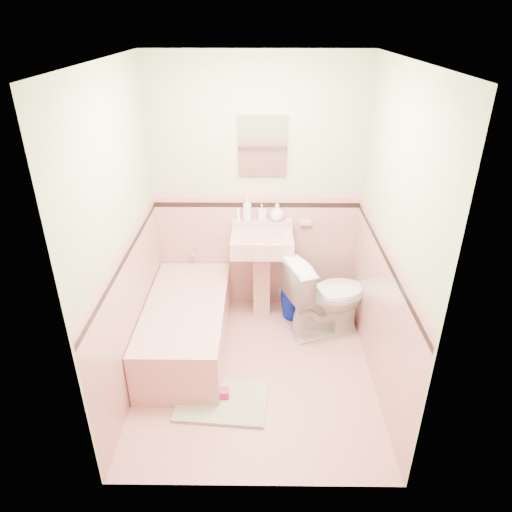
{
  "coord_description": "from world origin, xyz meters",
  "views": [
    {
      "loc": [
        0.04,
        -3.12,
        2.75
      ],
      "look_at": [
        0.0,
        0.25,
        1.0
      ],
      "focal_mm": 32.7,
      "sensor_mm": 36.0,
      "label": 1
    }
  ],
  "objects_px": {
    "soap_bottle_right": "(277,212)",
    "toilet": "(327,296)",
    "bathtub": "(187,327)",
    "sink": "(262,276)",
    "soap_bottle_mid": "(262,213)",
    "medicine_cabinet": "(263,145)",
    "soap_bottle_left": "(247,209)",
    "shoe": "(219,393)",
    "bucket": "(294,303)"
  },
  "relations": [
    {
      "from": "soap_bottle_right",
      "to": "toilet",
      "type": "relative_size",
      "value": 0.22
    },
    {
      "from": "bathtub",
      "to": "sink",
      "type": "bearing_deg",
      "value": 37.93
    },
    {
      "from": "sink",
      "to": "soap_bottle_mid",
      "type": "distance_m",
      "value": 0.63
    },
    {
      "from": "medicine_cabinet",
      "to": "soap_bottle_right",
      "type": "distance_m",
      "value": 0.65
    },
    {
      "from": "toilet",
      "to": "soap_bottle_mid",
      "type": "bearing_deg",
      "value": 33.73
    },
    {
      "from": "soap_bottle_left",
      "to": "shoe",
      "type": "height_order",
      "value": "soap_bottle_left"
    },
    {
      "from": "bathtub",
      "to": "shoe",
      "type": "bearing_deg",
      "value": -62.78
    },
    {
      "from": "bathtub",
      "to": "bucket",
      "type": "bearing_deg",
      "value": 27.55
    },
    {
      "from": "medicine_cabinet",
      "to": "shoe",
      "type": "distance_m",
      "value": 2.18
    },
    {
      "from": "sink",
      "to": "soap_bottle_left",
      "type": "relative_size",
      "value": 3.86
    },
    {
      "from": "bathtub",
      "to": "toilet",
      "type": "xyz_separation_m",
      "value": [
        1.29,
        0.27,
        0.17
      ]
    },
    {
      "from": "medicine_cabinet",
      "to": "bucket",
      "type": "xyz_separation_m",
      "value": [
        0.33,
        -0.21,
        -1.56
      ]
    },
    {
      "from": "bathtub",
      "to": "bucket",
      "type": "height_order",
      "value": "bathtub"
    },
    {
      "from": "soap_bottle_left",
      "to": "toilet",
      "type": "height_order",
      "value": "soap_bottle_left"
    },
    {
      "from": "medicine_cabinet",
      "to": "toilet",
      "type": "bearing_deg",
      "value": -37.63
    },
    {
      "from": "toilet",
      "to": "shoe",
      "type": "distance_m",
      "value": 1.37
    },
    {
      "from": "bathtub",
      "to": "medicine_cabinet",
      "type": "relative_size",
      "value": 2.74
    },
    {
      "from": "soap_bottle_mid",
      "to": "toilet",
      "type": "bearing_deg",
      "value": -35.68
    },
    {
      "from": "medicine_cabinet",
      "to": "bathtub",
      "type": "bearing_deg",
      "value": -132.58
    },
    {
      "from": "shoe",
      "to": "medicine_cabinet",
      "type": "bearing_deg",
      "value": 74.37
    },
    {
      "from": "sink",
      "to": "toilet",
      "type": "height_order",
      "value": "sink"
    },
    {
      "from": "bucket",
      "to": "shoe",
      "type": "height_order",
      "value": "bucket"
    },
    {
      "from": "shoe",
      "to": "toilet",
      "type": "bearing_deg",
      "value": 42.32
    },
    {
      "from": "soap_bottle_mid",
      "to": "shoe",
      "type": "height_order",
      "value": "soap_bottle_mid"
    },
    {
      "from": "sink",
      "to": "toilet",
      "type": "distance_m",
      "value": 0.67
    },
    {
      "from": "sink",
      "to": "shoe",
      "type": "relative_size",
      "value": 5.66
    },
    {
      "from": "soap_bottle_mid",
      "to": "shoe",
      "type": "xyz_separation_m",
      "value": [
        -0.34,
        -1.37,
        -1.0
      ]
    },
    {
      "from": "bathtub",
      "to": "medicine_cabinet",
      "type": "distance_m",
      "value": 1.78
    },
    {
      "from": "soap_bottle_left",
      "to": "toilet",
      "type": "bearing_deg",
      "value": -30.37
    },
    {
      "from": "medicine_cabinet",
      "to": "shoe",
      "type": "bearing_deg",
      "value": -103.71
    },
    {
      "from": "medicine_cabinet",
      "to": "soap_bottle_mid",
      "type": "relative_size",
      "value": 3.33
    },
    {
      "from": "medicine_cabinet",
      "to": "soap_bottle_right",
      "type": "relative_size",
      "value": 3.16
    },
    {
      "from": "shoe",
      "to": "bathtub",
      "type": "bearing_deg",
      "value": 115.3
    },
    {
      "from": "medicine_cabinet",
      "to": "soap_bottle_mid",
      "type": "xyz_separation_m",
      "value": [
        -0.0,
        -0.03,
        -0.64
      ]
    },
    {
      "from": "soap_bottle_left",
      "to": "sink",
      "type": "bearing_deg",
      "value": -51.78
    },
    {
      "from": "medicine_cabinet",
      "to": "soap_bottle_mid",
      "type": "height_order",
      "value": "medicine_cabinet"
    },
    {
      "from": "bathtub",
      "to": "bucket",
      "type": "relative_size",
      "value": 5.25
    },
    {
      "from": "bathtub",
      "to": "medicine_cabinet",
      "type": "xyz_separation_m",
      "value": [
        0.68,
        0.74,
        1.47
      ]
    },
    {
      "from": "toilet",
      "to": "bucket",
      "type": "relative_size",
      "value": 2.8
    },
    {
      "from": "toilet",
      "to": "shoe",
      "type": "bearing_deg",
      "value": 113.66
    },
    {
      "from": "toilet",
      "to": "soap_bottle_left",
      "type": "bearing_deg",
      "value": 39.05
    },
    {
      "from": "bucket",
      "to": "soap_bottle_right",
      "type": "bearing_deg",
      "value": 135.27
    },
    {
      "from": "toilet",
      "to": "bucket",
      "type": "height_order",
      "value": "toilet"
    },
    {
      "from": "sink",
      "to": "medicine_cabinet",
      "type": "height_order",
      "value": "medicine_cabinet"
    },
    {
      "from": "medicine_cabinet",
      "to": "soap_bottle_right",
      "type": "xyz_separation_m",
      "value": [
        0.14,
        -0.03,
        -0.64
      ]
    },
    {
      "from": "sink",
      "to": "shoe",
      "type": "distance_m",
      "value": 1.3
    },
    {
      "from": "bathtub",
      "to": "toilet",
      "type": "relative_size",
      "value": 1.88
    },
    {
      "from": "soap_bottle_mid",
      "to": "shoe",
      "type": "distance_m",
      "value": 1.73
    },
    {
      "from": "sink",
      "to": "soap_bottle_left",
      "type": "distance_m",
      "value": 0.68
    },
    {
      "from": "soap_bottle_mid",
      "to": "shoe",
      "type": "bearing_deg",
      "value": -103.87
    }
  ]
}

